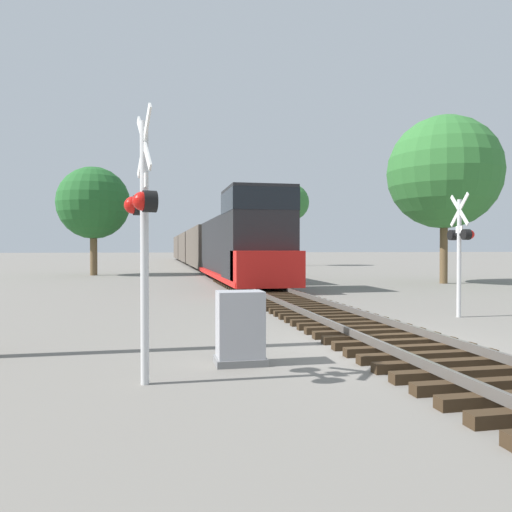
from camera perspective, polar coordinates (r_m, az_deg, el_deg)
The scene contains 9 objects.
ground_plane at distance 10.60m, azimuth 14.92°, elevation -9.77°, with size 400.00×400.00×0.00m, color slate.
rail_track_bed at distance 10.58m, azimuth 14.93°, elevation -9.05°, with size 2.60×160.00×0.31m.
freight_train at distance 52.92m, azimuth -6.50°, elevation 0.97°, with size 2.94×67.99×4.69m.
crossing_signal_near at distance 7.32m, azimuth -12.84°, elevation 4.07°, with size 0.50×1.01×3.94m.
crossing_signal_far at distance 15.22m, azimuth 22.29°, elevation 1.49°, with size 0.36×1.01×3.50m.
relay_cabinet at distance 8.49m, azimuth -1.83°, elevation -8.26°, with size 0.85×0.61×1.24m.
tree_far_right at distance 29.57m, azimuth 20.71°, elevation 8.91°, with size 6.16×6.16×9.19m.
tree_mid_background at distance 37.51m, azimuth -18.09°, elevation 5.76°, with size 5.12×5.12×7.72m.
tree_deep_background at distance 54.95m, azimuth 3.98°, elevation 6.09°, with size 4.03×4.03×8.96m.
Camera 1 is at (-4.65, -9.32, 1.97)m, focal length 35.00 mm.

